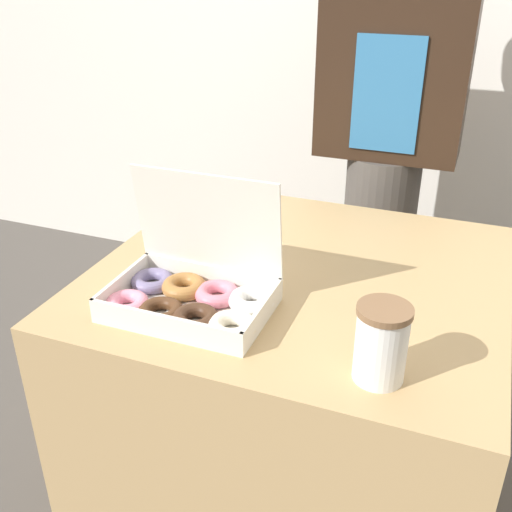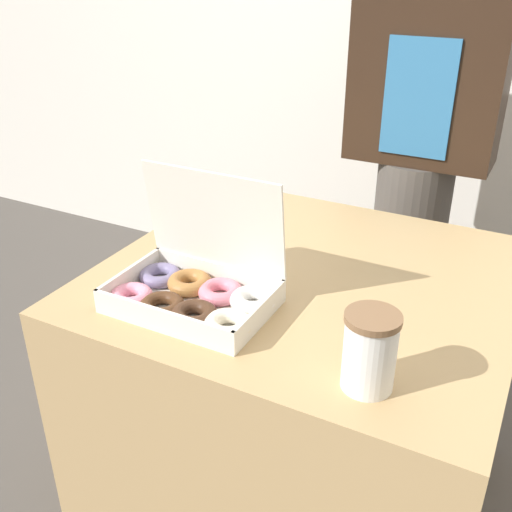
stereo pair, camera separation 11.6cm
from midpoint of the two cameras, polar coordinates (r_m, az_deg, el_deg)
The scene contains 5 objects.
ground_plane at distance 1.86m, azimuth 1.48°, elevation -21.38°, with size 14.00×14.00×0.00m, color #4C4742.
table at distance 1.61m, azimuth 1.64°, elevation -12.83°, with size 0.93×0.87×0.72m.
donut_box at distance 1.25m, azimuth -8.62°, elevation -3.53°, with size 0.36×0.24×0.27m.
coffee_cup at distance 1.04m, azimuth 8.71°, elevation -8.30°, with size 0.10×0.10×0.14m.
person_customer at distance 1.99m, azimuth 10.80°, elevation 11.21°, with size 0.44×0.24×1.57m.
Camera 1 is at (0.35, -1.18, 1.40)m, focal length 42.00 mm.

